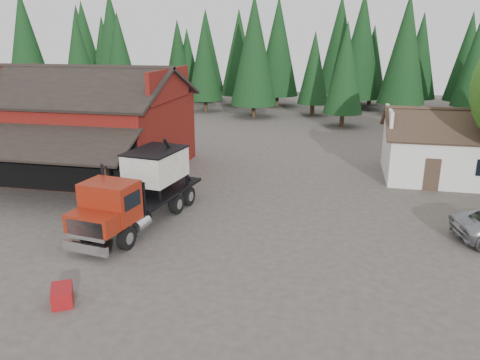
# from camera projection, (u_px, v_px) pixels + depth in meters

# --- Properties ---
(ground) EXTENTS (120.00, 120.00, 0.00)m
(ground) POSITION_uv_depth(u_px,v_px,m) (201.00, 241.00, 21.45)
(ground) COLOR #473E38
(ground) RESTS_ON ground
(red_barn) EXTENTS (12.80, 13.63, 7.18)m
(red_barn) POSITION_uv_depth(u_px,v_px,m) (88.00, 132.00, 32.14)
(red_barn) COLOR maroon
(red_barn) RESTS_ON ground
(farmhouse) EXTENTS (8.60, 6.42, 4.65)m
(farmhouse) POSITION_uv_depth(u_px,v_px,m) (450.00, 153.00, 30.42)
(farmhouse) COLOR silver
(farmhouse) RESTS_ON ground
(conifer_backdrop) EXTENTS (76.00, 16.00, 16.00)m
(conifer_backdrop) POSITION_uv_depth(u_px,v_px,m) (295.00, 108.00, 60.63)
(conifer_backdrop) COLOR black
(conifer_backdrop) RESTS_ON ground
(near_pine_a) EXTENTS (4.40, 4.40, 11.40)m
(near_pine_a) POSITION_uv_depth(u_px,v_px,m) (79.00, 61.00, 50.16)
(near_pine_a) COLOR #382619
(near_pine_a) RESTS_ON ground
(near_pine_b) EXTENTS (3.96, 3.96, 10.40)m
(near_pine_b) POSITION_uv_depth(u_px,v_px,m) (345.00, 68.00, 46.46)
(near_pine_b) COLOR #382619
(near_pine_b) RESTS_ON ground
(near_pine_d) EXTENTS (5.28, 5.28, 13.40)m
(near_pine_d) POSITION_uv_depth(u_px,v_px,m) (254.00, 50.00, 51.78)
(near_pine_d) COLOR #382619
(near_pine_d) RESTS_ON ground
(feed_truck) EXTENTS (3.61, 9.04, 3.97)m
(feed_truck) POSITION_uv_depth(u_px,v_px,m) (141.00, 187.00, 23.04)
(feed_truck) COLOR black
(feed_truck) RESTS_ON ground
(equip_box) EXTENTS (1.17, 1.30, 0.60)m
(equip_box) POSITION_uv_depth(u_px,v_px,m) (62.00, 295.00, 16.43)
(equip_box) COLOR maroon
(equip_box) RESTS_ON ground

